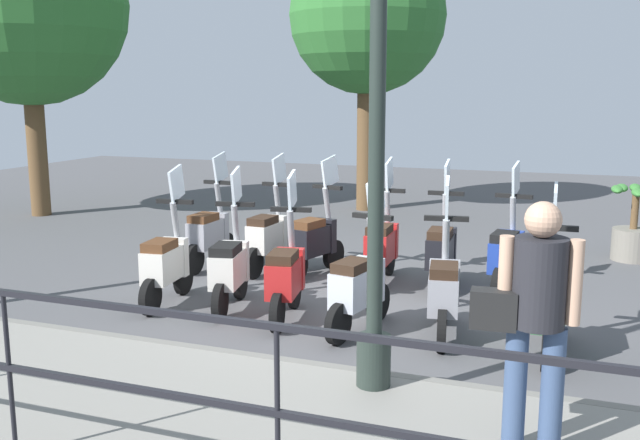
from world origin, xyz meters
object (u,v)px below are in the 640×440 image
object	(u,v)px
scooter_near_0	(549,304)
scooter_near_4	(230,267)
tree_large	(27,6)
scooter_far_5	(209,233)
scooter_far_1	(441,250)
scooter_far_4	(268,236)
scooter_near_5	(166,263)
lamp_post_near	(377,160)
scooter_near_2	(359,285)
pedestrian_with_bag	(534,309)
scooter_far_2	(382,245)
scooter_far_3	(315,239)
potted_palm	(633,229)
tree_distant	(367,16)
scooter_near_1	(444,289)
scooter_far_0	(506,254)
scooter_near_3	(286,275)

from	to	relation	value
scooter_near_0	scooter_near_4	world-z (taller)	same
tree_large	scooter_far_5	bearing A→B (deg)	-116.26
scooter_far_1	scooter_far_4	world-z (taller)	same
scooter_near_5	lamp_post_near	bearing A→B (deg)	-126.44
tree_large	scooter_near_2	xyz separation A→B (m)	(-4.29, -7.70, -3.40)
scooter_near_4	pedestrian_with_bag	bearing A→B (deg)	-137.49
lamp_post_near	tree_large	distance (m)	10.32
scooter_far_2	scooter_far_3	size ratio (longest dim) A/B	1.00
scooter_far_2	scooter_far_3	distance (m)	0.90
scooter_far_3	lamp_post_near	bearing A→B (deg)	-137.64
potted_palm	scooter_far_5	size ratio (longest dim) A/B	0.69
tree_large	scooter_near_4	bearing A→B (deg)	-123.38
tree_distant	scooter_far_4	bearing A→B (deg)	-177.71
scooter_near_1	tree_distant	bearing A→B (deg)	13.29
scooter_far_2	scooter_near_1	bearing A→B (deg)	-149.38
scooter_near_4	scooter_far_2	bearing A→B (deg)	-49.72
tree_distant	scooter_near_0	distance (m)	8.65
scooter_near_1	scooter_far_4	bearing A→B (deg)	47.41
tree_distant	scooter_near_5	size ratio (longest dim) A/B	3.44
scooter_far_5	scooter_far_2	bearing A→B (deg)	-86.85
tree_distant	scooter_far_4	xyz separation A→B (m)	(-5.15, -0.21, -3.27)
lamp_post_near	scooter_near_4	size ratio (longest dim) A/B	2.56
scooter_near_0	scooter_far_0	distance (m)	1.98
tree_distant	scooter_near_1	world-z (taller)	tree_distant
lamp_post_near	tree_distant	size ratio (longest dim) A/B	0.75
scooter_near_1	scooter_near_5	xyz separation A→B (m)	(-0.00, 3.11, 0.00)
scooter_near_2	scooter_far_5	distance (m)	3.22
lamp_post_near	scooter_near_3	xyz separation A→B (m)	(1.64, 1.42, -1.40)
potted_palm	scooter_near_1	size ratio (longest dim) A/B	0.69
scooter_far_5	scooter_far_1	bearing A→B (deg)	-87.00
scooter_far_0	scooter_far_5	world-z (taller)	same
lamp_post_near	potted_palm	size ratio (longest dim) A/B	3.72
tree_large	scooter_near_1	world-z (taller)	tree_large
potted_palm	scooter_far_5	xyz separation A→B (m)	(-2.45, 5.39, 0.04)
potted_palm	scooter_far_4	distance (m)	5.14
scooter_near_0	scooter_near_3	distance (m)	2.62
tree_large	scooter_far_5	world-z (taller)	tree_large
scooter_far_3	scooter_near_3	bearing A→B (deg)	-154.04
scooter_near_4	scooter_far_2	size ratio (longest dim) A/B	1.00
tree_large	scooter_near_5	world-z (taller)	tree_large
potted_palm	scooter_near_3	xyz separation A→B (m)	(-4.14, 3.56, 0.04)
lamp_post_near	scooter_far_2	distance (m)	3.76
tree_large	scooter_far_4	size ratio (longest dim) A/B	3.72
pedestrian_with_bag	scooter_near_2	bearing A→B (deg)	35.26
scooter_near_3	scooter_far_4	distance (m)	2.05
scooter_near_1	scooter_near_2	size ratio (longest dim) A/B	1.00
tree_large	scooter_near_0	distance (m)	10.95
lamp_post_near	scooter_far_0	bearing A→B (deg)	-10.43
scooter_far_1	scooter_far_4	xyz separation A→B (m)	(0.04, 2.30, 0.00)
potted_palm	scooter_near_3	bearing A→B (deg)	139.31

